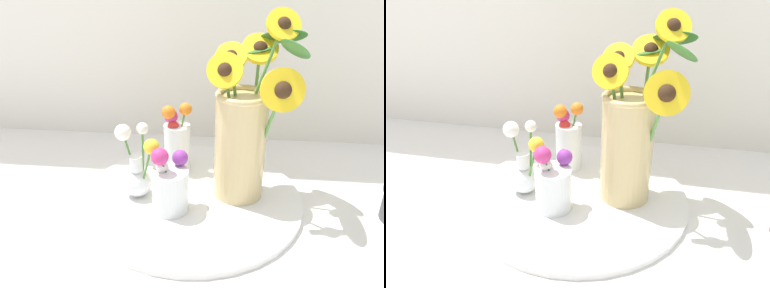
{
  "view_description": "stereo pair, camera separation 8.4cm",
  "coord_description": "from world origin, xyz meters",
  "views": [
    {
      "loc": [
        0.05,
        -0.64,
        0.52
      ],
      "look_at": [
        -0.03,
        0.12,
        0.15
      ],
      "focal_mm": 35.0,
      "sensor_mm": 36.0,
      "label": 1
    },
    {
      "loc": [
        0.13,
        -0.62,
        0.52
      ],
      "look_at": [
        -0.03,
        0.12,
        0.15
      ],
      "focal_mm": 35.0,
      "sensor_mm": 36.0,
      "label": 2
    }
  ],
  "objects": [
    {
      "name": "vase_small_back",
      "position": [
        -0.08,
        0.24,
        0.1
      ],
      "size": [
        0.08,
        0.07,
        0.19
      ],
      "color": "white",
      "rests_on": "serving_tray"
    },
    {
      "name": "mason_jar_sunflowers",
      "position": [
        0.09,
        0.14,
        0.18
      ],
      "size": [
        0.23,
        0.23,
        0.43
      ],
      "color": "#D1B77A",
      "rests_on": "serving_tray"
    },
    {
      "name": "vase_bulb_right",
      "position": [
        -0.16,
        0.1,
        0.08
      ],
      "size": [
        0.11,
        0.09,
        0.18
      ],
      "color": "white",
      "rests_on": "serving_tray"
    },
    {
      "name": "vase_small_center",
      "position": [
        -0.07,
        0.05,
        0.08
      ],
      "size": [
        0.08,
        0.09,
        0.16
      ],
      "color": "white",
      "rests_on": "serving_tray"
    },
    {
      "name": "ground_plane",
      "position": [
        0.0,
        0.0,
        0.0
      ],
      "size": [
        6.0,
        6.0,
        0.0
      ],
      "primitive_type": "plane",
      "color": "silver"
    },
    {
      "name": "serving_tray",
      "position": [
        -0.03,
        0.12,
        0.01
      ],
      "size": [
        0.52,
        0.52,
        0.02
      ],
      "color": "white",
      "rests_on": "ground_plane"
    }
  ]
}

